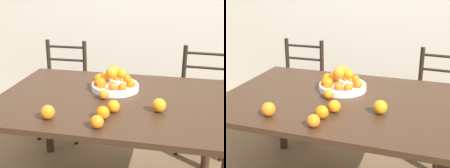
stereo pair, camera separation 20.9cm
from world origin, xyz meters
TOP-DOWN VIEW (x-y plane):
  - dining_table at (0.00, 0.00)m, footprint 1.53×1.08m
  - fruit_bowl at (-0.03, 0.16)m, footprint 0.34×0.34m
  - orange_loose_0 at (0.01, -0.32)m, footprint 0.08×0.08m
  - orange_loose_1 at (-0.05, -0.03)m, footprint 0.06×0.06m
  - orange_loose_2 at (0.01, -0.44)m, footprint 0.07×0.07m
  - orange_loose_3 at (0.05, -0.22)m, footprint 0.07×0.07m
  - orange_loose_4 at (0.31, -0.16)m, footprint 0.08×0.08m
  - orange_loose_5 at (-0.29, -0.39)m, footprint 0.08×0.08m
  - chair_left at (-0.68, 0.85)m, footprint 0.42×0.40m
  - chair_right at (0.65, 0.85)m, footprint 0.44×0.43m

SIDE VIEW (x-z plane):
  - chair_left at x=-0.68m, z-range 0.00..0.92m
  - chair_right at x=0.65m, z-range 0.00..0.92m
  - dining_table at x=0.00m, z-range 0.29..1.05m
  - orange_loose_1 at x=-0.05m, z-range 0.76..0.82m
  - orange_loose_2 at x=0.01m, z-range 0.76..0.83m
  - orange_loose_3 at x=0.05m, z-range 0.76..0.84m
  - orange_loose_0 at x=0.01m, z-range 0.76..0.84m
  - orange_loose_5 at x=-0.29m, z-range 0.76..0.84m
  - orange_loose_4 at x=0.31m, z-range 0.76..0.84m
  - fruit_bowl at x=-0.03m, z-range 0.72..0.90m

